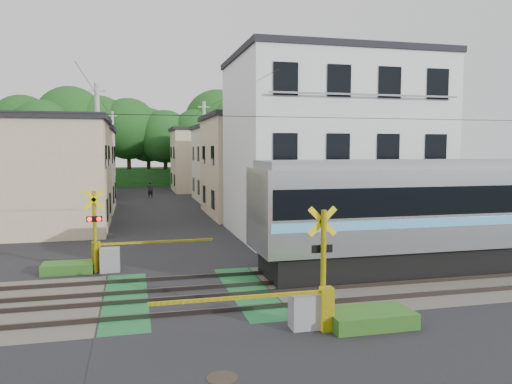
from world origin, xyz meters
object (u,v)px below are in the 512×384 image
object	(u,v)px
crossing_signal_far	(107,253)
apartment_block	(330,146)
manhole_cover	(222,378)
crossing_signal_near	(308,301)
pedestrian	(150,190)

from	to	relation	value
crossing_signal_far	apartment_block	xyz separation A→B (m)	(11.09, 5.84, 3.94)
apartment_block	manhole_cover	world-z (taller)	apartment_block
crossing_signal_far	manhole_cover	size ratio (longest dim) A/B	7.46
crossing_signal_near	manhole_cover	size ratio (longest dim) A/B	7.46
pedestrian	manhole_cover	bearing A→B (deg)	75.76
crossing_signal_near	crossing_signal_far	distance (m)	8.95
crossing_signal_near	apartment_block	distance (m)	14.95
crossing_signal_far	apartment_block	distance (m)	13.14
pedestrian	manhole_cover	size ratio (longest dim) A/B	2.45
pedestrian	manhole_cover	world-z (taller)	pedestrian
crossing_signal_near	apartment_block	world-z (taller)	apartment_block
apartment_block	manhole_cover	size ratio (longest dim) A/B	16.07
pedestrian	apartment_block	bearing A→B (deg)	97.08
crossing_signal_near	pedestrian	size ratio (longest dim) A/B	3.05
crossing_signal_near	apartment_block	xyz separation A→B (m)	(5.91, 13.15, 3.94)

